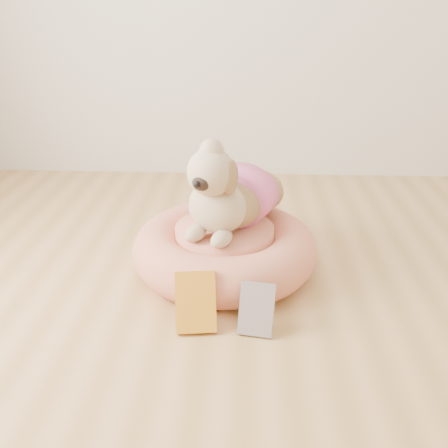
{
  "coord_description": "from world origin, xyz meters",
  "views": [
    {
      "loc": [
        -0.15,
        -0.8,
        1.02
      ],
      "look_at": [
        -0.23,
        0.95,
        0.23
      ],
      "focal_mm": 40.0,
      "sensor_mm": 36.0,
      "label": 1
    }
  ],
  "objects_px": {
    "dog": "(230,179)",
    "book_yellow": "(196,302)",
    "book_white": "(257,309)",
    "pet_bed": "(225,249)"
  },
  "relations": [
    {
      "from": "pet_bed",
      "to": "book_white",
      "type": "bearing_deg",
      "value": -73.15
    },
    {
      "from": "book_yellow",
      "to": "book_white",
      "type": "relative_size",
      "value": 1.16
    },
    {
      "from": "pet_bed",
      "to": "book_white",
      "type": "height_order",
      "value": "pet_bed"
    },
    {
      "from": "dog",
      "to": "book_white",
      "type": "bearing_deg",
      "value": -52.17
    },
    {
      "from": "dog",
      "to": "book_yellow",
      "type": "distance_m",
      "value": 0.52
    },
    {
      "from": "book_yellow",
      "to": "pet_bed",
      "type": "bearing_deg",
      "value": 71.82
    },
    {
      "from": "dog",
      "to": "book_yellow",
      "type": "xyz_separation_m",
      "value": [
        -0.1,
        -0.41,
        -0.29
      ]
    },
    {
      "from": "dog",
      "to": "book_white",
      "type": "xyz_separation_m",
      "value": [
        0.1,
        -0.43,
        -0.31
      ]
    },
    {
      "from": "book_white",
      "to": "dog",
      "type": "bearing_deg",
      "value": 113.39
    },
    {
      "from": "pet_bed",
      "to": "book_white",
      "type": "distance_m",
      "value": 0.43
    }
  ]
}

